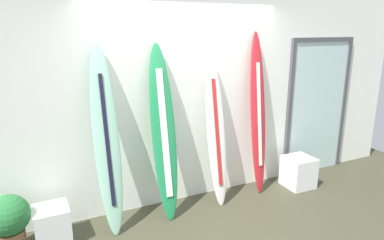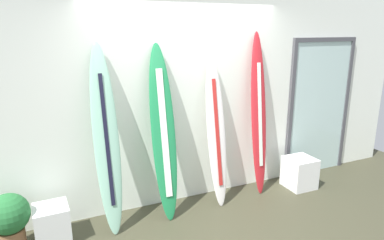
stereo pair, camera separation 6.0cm
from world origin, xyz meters
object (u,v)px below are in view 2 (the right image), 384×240
(surfboard_seafoam, at_px, (106,141))
(display_block_left, at_px, (300,172))
(surfboard_ivory, at_px, (216,134))
(potted_plant, at_px, (9,220))
(surfboard_crimson, at_px, (259,115))
(glass_door, at_px, (319,105))
(surfboard_emerald, at_px, (163,134))
(display_block_center, at_px, (52,224))

(surfboard_seafoam, xyz_separation_m, display_block_left, (2.66, -0.11, -0.81))
(surfboard_ivory, relative_size, potted_plant, 2.90)
(surfboard_ivory, bearing_deg, surfboard_crimson, 2.98)
(display_block_left, height_order, potted_plant, potted_plant)
(surfboard_ivory, xyz_separation_m, display_block_left, (1.28, -0.14, -0.70))
(display_block_left, bearing_deg, glass_door, 30.56)
(surfboard_ivory, relative_size, display_block_left, 4.31)
(surfboard_ivory, distance_m, surfboard_crimson, 0.67)
(display_block_left, xyz_separation_m, potted_plant, (-3.67, 0.01, 0.16))
(surfboard_ivory, relative_size, glass_door, 0.90)
(surfboard_emerald, distance_m, potted_plant, 1.79)
(surfboard_emerald, bearing_deg, surfboard_ivory, 1.73)
(surfboard_emerald, xyz_separation_m, surfboard_ivory, (0.71, 0.02, -0.09))
(display_block_center, bearing_deg, potted_plant, -173.21)
(surfboard_emerald, height_order, potted_plant, surfboard_emerald)
(surfboard_crimson, xyz_separation_m, display_block_left, (0.63, -0.18, -0.87))
(surfboard_ivory, xyz_separation_m, glass_door, (1.89, 0.22, 0.15))
(surfboard_emerald, relative_size, potted_plant, 3.17)
(surfboard_emerald, bearing_deg, surfboard_seafoam, -179.13)
(surfboard_crimson, xyz_separation_m, glass_door, (1.24, 0.18, -0.02))
(surfboard_emerald, bearing_deg, potted_plant, -176.08)
(surfboard_seafoam, bearing_deg, surfboard_crimson, 1.85)
(surfboard_emerald, distance_m, display_block_left, 2.15)
(potted_plant, bearing_deg, surfboard_crimson, 3.21)
(surfboard_ivory, bearing_deg, glass_door, 6.57)
(surfboard_emerald, distance_m, display_block_center, 1.52)
(surfboard_ivory, height_order, glass_door, glass_door)
(surfboard_ivory, relative_size, display_block_center, 4.58)
(glass_door, distance_m, potted_plant, 4.34)
(potted_plant, bearing_deg, display_block_left, -0.08)
(surfboard_ivory, distance_m, glass_door, 1.91)
(display_block_center, bearing_deg, display_block_left, -0.88)
(surfboard_emerald, xyz_separation_m, display_block_center, (-1.29, -0.07, -0.81))
(display_block_left, distance_m, potted_plant, 3.67)
(surfboard_ivory, bearing_deg, display_block_center, -177.40)
(surfboard_crimson, height_order, potted_plant, surfboard_crimson)
(surfboard_emerald, relative_size, surfboard_ivory, 1.09)
(display_block_left, relative_size, potted_plant, 0.67)
(surfboard_ivory, relative_size, surfboard_crimson, 0.86)
(surfboard_ivory, xyz_separation_m, display_block_center, (-2.00, -0.09, -0.72))
(glass_door, xyz_separation_m, potted_plant, (-4.27, -0.35, -0.69))
(display_block_left, relative_size, glass_door, 0.21)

